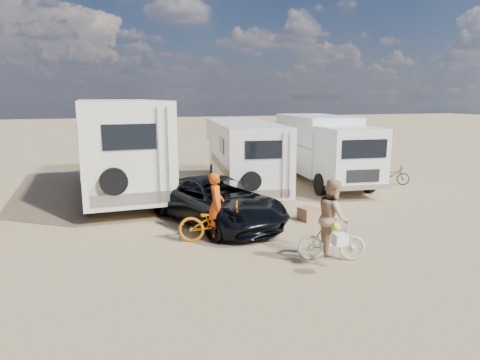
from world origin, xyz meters
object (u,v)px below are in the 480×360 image
object	(u,v)px
dark_suv	(217,201)
box_truck	(325,151)
crate	(308,214)
bike_man	(216,223)
rv_main	(243,156)
rider_man	(216,211)
cooler	(187,200)
bike_parked	(390,175)
rv_left	(120,148)
rider_woman	(332,224)
bike_woman	(332,241)

from	to	relation	value
dark_suv	box_truck	bearing A→B (deg)	16.66
dark_suv	crate	distance (m)	2.83
bike_man	dark_suv	bearing A→B (deg)	2.86
box_truck	rv_main	bearing A→B (deg)	-174.50
rider_man	cooler	distance (m)	3.89
cooler	crate	distance (m)	4.26
bike_man	rider_man	distance (m)	0.31
bike_parked	cooler	distance (m)	9.07
box_truck	rider_man	bearing A→B (deg)	-131.49
rv_left	rider_man	world-z (taller)	rv_left
dark_suv	bike_parked	size ratio (longest dim) A/B	3.06
bike_man	crate	xyz separation A→B (m)	(3.16, 1.07, -0.32)
rider_woman	rv_main	bearing A→B (deg)	15.40
box_truck	rider_woman	bearing A→B (deg)	-112.03
rv_left	bike_parked	size ratio (longest dim) A/B	5.22
box_truck	rider_woman	distance (m)	9.01
cooler	rv_main	bearing A→B (deg)	19.41
box_truck	bike_man	distance (m)	8.72
dark_suv	cooler	size ratio (longest dim) A/B	8.11
box_truck	bike_parked	size ratio (longest dim) A/B	4.30
rv_left	crate	distance (m)	7.66
bike_woman	bike_parked	xyz separation A→B (m)	(6.72, 6.94, -0.05)
rider_man	box_truck	bearing A→B (deg)	-29.12
rv_left	cooler	distance (m)	3.61
bike_woman	rider_man	world-z (taller)	rider_man
box_truck	cooler	distance (m)	6.83
rv_main	bike_parked	world-z (taller)	rv_main
bike_man	cooler	distance (m)	3.86
rv_main	box_truck	distance (m)	3.69
box_truck	dark_suv	world-z (taller)	box_truck
dark_suv	rider_woman	distance (m)	4.08
rv_left	box_truck	xyz separation A→B (m)	(8.45, -0.41, -0.35)
bike_woman	cooler	world-z (taller)	bike_woman
rv_left	bike_woman	distance (m)	9.56
rv_main	bike_man	distance (m)	6.54
rv_left	bike_parked	bearing A→B (deg)	-10.03
rv_main	cooler	world-z (taller)	rv_main
rider_man	bike_parked	bearing A→B (deg)	-43.72
box_truck	bike_man	world-z (taller)	box_truck
bike_man	crate	distance (m)	3.35
bike_woman	rider_woman	size ratio (longest dim) A/B	0.89
bike_man	bike_woman	xyz separation A→B (m)	(2.20, -2.04, -0.05)
rv_left	rider_man	bearing A→B (deg)	-73.86
bike_woman	crate	bearing A→B (deg)	1.31
rv_left	cooler	xyz separation A→B (m)	(2.06, -2.52, -1.56)
dark_suv	rider_man	bearing A→B (deg)	-124.31
cooler	bike_parked	bearing A→B (deg)	-11.62
crate	dark_suv	bearing A→B (deg)	168.36
bike_parked	rv_left	bearing A→B (deg)	110.53
dark_suv	bike_woman	bearing A→B (deg)	-83.88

